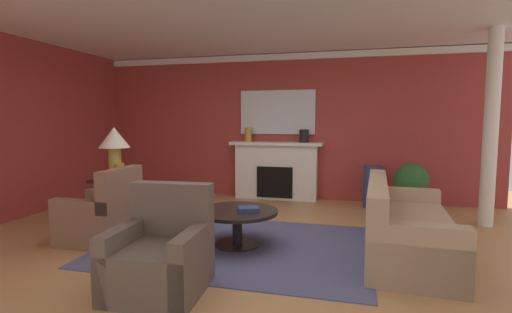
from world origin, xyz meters
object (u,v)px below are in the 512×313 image
(armchair_near_window, at_px, (102,217))
(vase_on_side_table, at_px, (119,172))
(coffee_table, at_px, (237,219))
(vase_mantel_left, at_px, (248,135))
(potted_plant, at_px, (411,183))
(mantel_mirror, at_px, (277,112))
(vase_mantel_right, at_px, (304,136))
(vase_tall_corner, at_px, (373,187))
(sofa, at_px, (404,230))
(side_table, at_px, (116,198))
(fireplace, at_px, (276,172))
(armchair_facing_fireplace, at_px, (161,258))
(table_lamp, at_px, (114,142))

(armchair_near_window, distance_m, vase_on_side_table, 0.77)
(coffee_table, relative_size, vase_on_side_table, 4.15)
(vase_mantel_left, relative_size, potted_plant, 0.33)
(mantel_mirror, bearing_deg, vase_mantel_right, -17.18)
(mantel_mirror, xyz_separation_m, vase_tall_corner, (1.82, -0.42, -1.33))
(sofa, distance_m, vase_mantel_left, 3.84)
(side_table, bearing_deg, mantel_mirror, 53.47)
(side_table, height_order, vase_on_side_table, vase_on_side_table)
(armchair_near_window, bearing_deg, coffee_table, 8.40)
(fireplace, xyz_separation_m, potted_plant, (2.42, -0.50, -0.04))
(mantel_mirror, height_order, vase_tall_corner, mantel_mirror)
(armchair_facing_fireplace, bearing_deg, vase_mantel_right, 79.76)
(potted_plant, bearing_deg, vase_on_side_table, -153.70)
(vase_on_side_table, bearing_deg, armchair_facing_fireplace, -47.30)
(vase_on_side_table, distance_m, potted_plant, 4.66)
(potted_plant, bearing_deg, vase_tall_corner, 161.39)
(table_lamp, xyz_separation_m, vase_tall_corner, (3.71, 2.14, -0.85))
(armchair_near_window, height_order, vase_on_side_table, armchair_near_window)
(side_table, bearing_deg, coffee_table, -12.17)
(fireplace, bearing_deg, potted_plant, -11.72)
(vase_on_side_table, bearing_deg, mantel_mirror, 56.91)
(fireplace, relative_size, mantel_mirror, 1.21)
(armchair_facing_fireplace, xyz_separation_m, vase_on_side_table, (-1.54, 1.67, 0.51))
(sofa, distance_m, armchair_near_window, 3.70)
(fireplace, relative_size, armchair_facing_fireplace, 1.89)
(fireplace, height_order, coffee_table, fireplace)
(armchair_near_window, height_order, coffee_table, armchair_near_window)
(armchair_near_window, bearing_deg, sofa, 6.45)
(fireplace, xyz_separation_m, coffee_table, (0.10, -2.87, -0.20))
(side_table, relative_size, vase_tall_corner, 0.95)
(vase_on_side_table, xyz_separation_m, potted_plant, (4.16, 2.06, -0.33))
(mantel_mirror, bearing_deg, vase_on_side_table, -123.09)
(fireplace, xyz_separation_m, sofa, (2.05, -2.71, -0.24))
(sofa, relative_size, vase_tall_corner, 2.90)
(mantel_mirror, bearing_deg, armchair_near_window, -116.69)
(fireplace, xyz_separation_m, vase_mantel_right, (0.55, -0.05, 0.71))
(vase_mantel_right, bearing_deg, vase_tall_corner, -11.16)
(table_lamp, bearing_deg, sofa, -3.92)
(armchair_facing_fireplace, height_order, vase_tall_corner, armchair_facing_fireplace)
(armchair_facing_fireplace, xyz_separation_m, vase_tall_corner, (2.02, 3.93, 0.06))
(fireplace, height_order, vase_on_side_table, fireplace)
(coffee_table, distance_m, potted_plant, 3.32)
(mantel_mirror, relative_size, vase_mantel_right, 5.92)
(armchair_facing_fireplace, relative_size, coffee_table, 0.95)
(vase_tall_corner, bearing_deg, fireplace, 170.65)
(vase_on_side_table, bearing_deg, vase_mantel_right, 47.54)
(sofa, height_order, vase_mantel_left, vase_mantel_left)
(vase_tall_corner, bearing_deg, vase_mantel_right, 168.84)
(side_table, distance_m, vase_mantel_right, 3.52)
(armchair_facing_fireplace, height_order, vase_mantel_left, vase_mantel_left)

